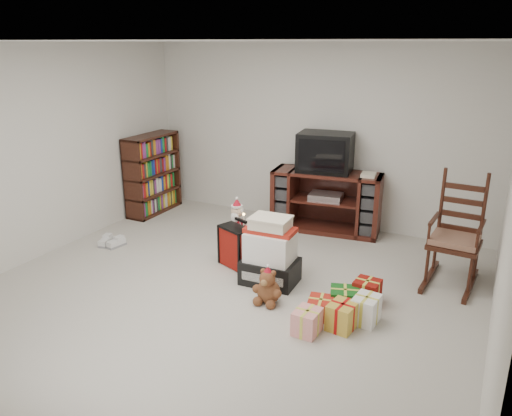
% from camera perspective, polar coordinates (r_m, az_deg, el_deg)
% --- Properties ---
extents(room, '(5.01, 5.01, 2.51)m').
position_cam_1_polar(room, '(4.85, -3.67, 3.56)').
color(room, '#AFAAA0').
rests_on(room, ground).
extents(tv_stand, '(1.51, 0.69, 0.83)m').
position_cam_1_polar(tv_stand, '(6.90, 8.02, 0.77)').
color(tv_stand, '#471914').
rests_on(tv_stand, floor).
extents(bookshelf, '(0.32, 0.97, 1.19)m').
position_cam_1_polar(bookshelf, '(7.72, -11.72, 3.67)').
color(bookshelf, '#3E1B11').
rests_on(bookshelf, floor).
extents(rocking_chair, '(0.56, 0.87, 1.26)m').
position_cam_1_polar(rocking_chair, '(5.76, 21.75, -3.91)').
color(rocking_chair, '#3E1B11').
rests_on(rocking_chair, floor).
extents(gift_pile, '(0.60, 0.45, 0.73)m').
position_cam_1_polar(gift_pile, '(5.37, 1.63, -5.38)').
color(gift_pile, black).
rests_on(gift_pile, floor).
extents(red_suitcase, '(0.42, 0.32, 0.57)m').
position_cam_1_polar(red_suitcase, '(5.78, -2.38, -4.44)').
color(red_suitcase, maroon).
rests_on(red_suitcase, floor).
extents(stocking, '(0.31, 0.22, 0.61)m').
position_cam_1_polar(stocking, '(5.34, 0.82, -5.72)').
color(stocking, '#0C6C1C').
rests_on(stocking, floor).
extents(teddy_bear, '(0.24, 0.21, 0.36)m').
position_cam_1_polar(teddy_bear, '(5.04, 1.41, -9.16)').
color(teddy_bear, brown).
rests_on(teddy_bear, floor).
extents(santa_figurine, '(0.27, 0.26, 0.56)m').
position_cam_1_polar(santa_figurine, '(5.68, 3.58, -5.22)').
color(santa_figurine, '#A71222').
rests_on(santa_figurine, floor).
extents(mrs_claus_figurine, '(0.33, 0.31, 0.67)m').
position_cam_1_polar(mrs_claus_figurine, '(6.26, -2.17, -2.50)').
color(mrs_claus_figurine, '#A71222').
rests_on(mrs_claus_figurine, floor).
extents(sneaker_pair, '(0.32, 0.27, 0.09)m').
position_cam_1_polar(sneaker_pair, '(6.69, -16.24, -3.80)').
color(sneaker_pair, silver).
rests_on(sneaker_pair, floor).
extents(gift_cluster, '(0.71, 0.99, 0.24)m').
position_cam_1_polar(gift_cluster, '(4.86, 9.76, -11.02)').
color(gift_cluster, '#A81F13').
rests_on(gift_cluster, floor).
extents(crt_television, '(0.77, 0.60, 0.52)m').
position_cam_1_polar(crt_television, '(6.76, 7.92, 6.33)').
color(crt_television, black).
rests_on(crt_television, tv_stand).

